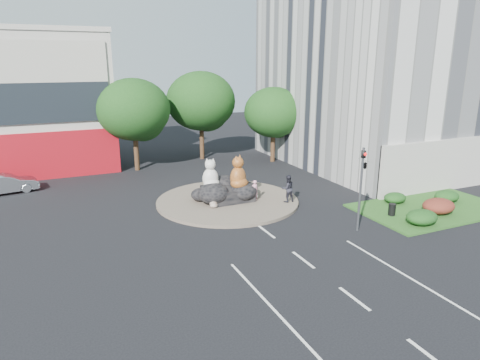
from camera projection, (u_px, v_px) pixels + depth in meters
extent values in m
plane|color=black|center=(303.00, 260.00, 21.56)|extent=(120.00, 120.00, 0.00)
cylinder|color=brown|center=(227.00, 201.00, 30.32)|extent=(10.00, 10.00, 0.20)
cube|color=#224C19|center=(431.00, 208.00, 28.90)|extent=(10.00, 6.00, 0.12)
cylinder|color=#382314|center=(136.00, 150.00, 38.82)|extent=(0.44, 0.44, 3.74)
ellipsoid|color=#113611|center=(134.00, 109.00, 37.83)|extent=(6.46, 6.46, 5.49)
sphere|color=#113611|center=(142.00, 118.00, 38.82)|extent=(4.25, 4.25, 4.25)
sphere|color=#113611|center=(127.00, 117.00, 37.46)|extent=(3.74, 3.74, 3.74)
cylinder|color=#382314|center=(202.00, 140.00, 43.30)|extent=(0.44, 0.44, 3.96)
ellipsoid|color=#113611|center=(201.00, 101.00, 42.26)|extent=(6.84, 6.84, 5.81)
sphere|color=#113611|center=(207.00, 109.00, 43.26)|extent=(4.50, 4.50, 4.50)
sphere|color=#113611|center=(195.00, 108.00, 41.89)|extent=(3.96, 3.96, 3.96)
cylinder|color=#382314|center=(273.00, 145.00, 42.24)|extent=(0.44, 0.44, 3.30)
ellipsoid|color=#113611|center=(273.00, 112.00, 41.37)|extent=(5.70, 5.70, 4.84)
sphere|color=#113611|center=(278.00, 119.00, 42.32)|extent=(3.75, 3.75, 3.75)
sphere|color=#113611|center=(268.00, 118.00, 40.97)|extent=(3.30, 3.30, 3.30)
ellipsoid|color=#113611|center=(422.00, 217.00, 25.83)|extent=(2.00, 1.60, 0.90)
ellipsoid|color=#4C1F14|center=(438.00, 206.00, 27.68)|extent=(2.20, 1.76, 0.99)
ellipsoid|color=#113611|center=(447.00, 196.00, 30.00)|extent=(1.80, 1.44, 0.81)
ellipsoid|color=#113611|center=(395.00, 198.00, 29.78)|extent=(1.60, 1.28, 0.72)
cylinder|color=#595B60|center=(360.00, 190.00, 24.61)|extent=(0.14, 0.14, 5.00)
imported|color=black|center=(363.00, 161.00, 24.15)|extent=(0.21, 0.26, 1.30)
imported|color=black|center=(365.00, 165.00, 24.29)|extent=(0.26, 1.24, 0.50)
sphere|color=red|center=(365.00, 154.00, 23.87)|extent=(0.18, 0.18, 0.18)
cylinder|color=#595B60|center=(394.00, 138.00, 32.63)|extent=(0.18, 0.18, 8.00)
cylinder|color=#595B60|center=(389.00, 85.00, 31.16)|extent=(2.00, 0.12, 0.12)
cube|color=silver|center=(378.00, 86.00, 30.79)|extent=(0.50, 0.22, 0.12)
imported|color=pink|center=(254.00, 190.00, 29.86)|extent=(0.56, 0.39, 1.49)
imported|color=#22212A|center=(288.00, 188.00, 29.57)|extent=(0.94, 0.74, 1.93)
imported|color=#9EA0A6|center=(6.00, 184.00, 32.21)|extent=(4.65, 2.24, 1.47)
cylinder|color=black|center=(392.00, 209.00, 27.36)|extent=(0.60, 0.60, 0.77)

